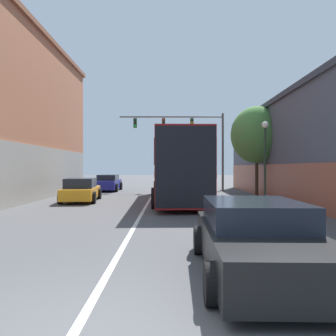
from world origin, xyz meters
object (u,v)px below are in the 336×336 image
Objects in this scene: traffic_signal_gantry at (186,133)px; street_tree_near at (255,135)px; street_lamp at (263,156)px; hatchback_foreground at (254,238)px; parked_car_left_near at (107,183)px; bus at (176,165)px; parked_car_left_mid at (79,190)px.

street_tree_near is (4.16, -6.04, -0.79)m from traffic_signal_gantry.
street_lamp is at bearing -101.25° from street_tree_near.
traffic_signal_gantry reaches higher than hatchback_foreground.
street_tree_near is at bearing -55.43° from traffic_signal_gantry.
street_lamp is (3.05, -11.64, -2.38)m from traffic_signal_gantry.
parked_car_left_near is 14.94m from street_lamp.
parked_car_left_near is 12.65m from street_tree_near.
street_tree_near is (5.30, 2.48, 2.02)m from bus.
street_lamp reaches higher than parked_car_left_near.
parked_car_left_mid is at bearing -127.07° from traffic_signal_gantry.
street_lamp is 5.93m from street_tree_near.
bus is 2.68× the size of parked_car_left_mid.
bus is 5.23m from street_lamp.
street_lamp is at bearing -75.32° from traffic_signal_gantry.
bus is 2.72× the size of parked_car_left_near.
bus is at bearing 6.16° from hatchback_foreground.
hatchback_foreground is 0.51× the size of traffic_signal_gantry.
street_tree_near is (10.83, 2.79, 3.45)m from parked_car_left_mid.
parked_car_left_mid is at bearing 163.88° from street_lamp.
parked_car_left_mid is 11.71m from street_tree_near.
street_tree_near is at bearing -66.48° from bus.
parked_car_left_near is (-6.56, 21.15, 0.02)m from hatchback_foreground.
street_lamp is at bearing -15.97° from hatchback_foreground.
traffic_signal_gantry is at bearing -87.17° from parked_car_left_near.
traffic_signal_gantry reaches higher than street_tree_near.
parked_car_left_mid is at bearing 179.01° from parked_car_left_near.
parked_car_left_mid is 1.06× the size of street_lamp.
hatchback_foreground is at bearing -105.25° from street_tree_near.
parked_car_left_near is at bearing 32.54° from bus.
parked_car_left_mid reaches higher than hatchback_foreground.
bus is 1.99× the size of street_tree_near.
bus is 2.84× the size of street_lamp.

